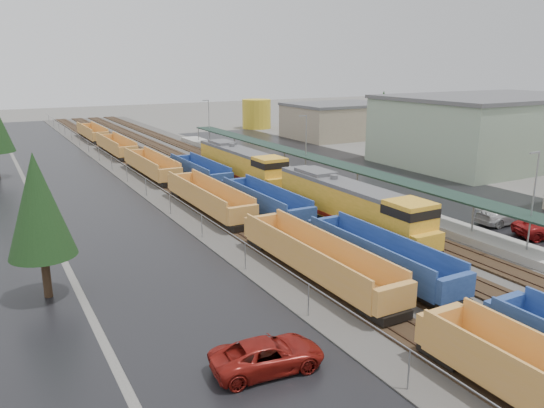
% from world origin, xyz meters
% --- Properties ---
extents(ballast_strip, '(20.00, 160.00, 0.08)m').
position_xyz_m(ballast_strip, '(0.00, 60.00, 0.04)').
color(ballast_strip, '#302D2B').
rests_on(ballast_strip, ground).
extents(trackbed, '(14.60, 160.00, 0.22)m').
position_xyz_m(trackbed, '(-0.00, 60.00, 0.16)').
color(trackbed, black).
rests_on(trackbed, ground).
extents(west_parking_lot, '(10.00, 160.00, 0.02)m').
position_xyz_m(west_parking_lot, '(-15.00, 60.00, 0.01)').
color(west_parking_lot, black).
rests_on(west_parking_lot, ground).
extents(east_commuter_lot, '(16.00, 100.00, 0.02)m').
position_xyz_m(east_commuter_lot, '(19.00, 50.00, 0.01)').
color(east_commuter_lot, black).
rests_on(east_commuter_lot, ground).
extents(station_platform, '(3.00, 80.00, 8.00)m').
position_xyz_m(station_platform, '(9.50, 50.01, 0.73)').
color(station_platform, '#9E9B93').
rests_on(station_platform, ground).
extents(chainlink_fence, '(0.08, 160.04, 2.02)m').
position_xyz_m(chainlink_fence, '(-9.50, 58.44, 1.61)').
color(chainlink_fence, gray).
rests_on(chainlink_fence, ground).
extents(industrial_buildings, '(32.52, 75.30, 9.50)m').
position_xyz_m(industrial_buildings, '(37.76, 45.85, 4.25)').
color(industrial_buildings, gray).
rests_on(industrial_buildings, ground).
extents(distant_hills, '(301.00, 140.00, 25.20)m').
position_xyz_m(distant_hills, '(44.79, 210.68, 0.00)').
color(distant_hills, '#4F5C47').
rests_on(distant_hills, ground).
extents(tree_west_near, '(3.96, 3.96, 9.00)m').
position_xyz_m(tree_west_near, '(-22.00, 30.00, 5.82)').
color(tree_west_near, '#332316').
rests_on(tree_west_near, ground).
extents(tree_east, '(4.40, 4.40, 10.00)m').
position_xyz_m(tree_east, '(28.00, 58.00, 6.47)').
color(tree_east, '#332316').
rests_on(tree_east, ground).
extents(locomotive_lead, '(2.93, 19.29, 4.37)m').
position_xyz_m(locomotive_lead, '(2.00, 31.18, 2.34)').
color(locomotive_lead, black).
rests_on(locomotive_lead, ground).
extents(locomotive_trail, '(2.93, 19.29, 4.37)m').
position_xyz_m(locomotive_trail, '(2.00, 52.18, 2.34)').
color(locomotive_trail, black).
rests_on(locomotive_trail, ground).
extents(well_string_yellow, '(2.81, 127.68, 2.49)m').
position_xyz_m(well_string_yellow, '(-6.00, 43.14, 1.23)').
color(well_string_yellow, gold).
rests_on(well_string_yellow, ground).
extents(well_string_blue, '(2.74, 79.18, 2.43)m').
position_xyz_m(well_string_blue, '(-2.00, 22.85, 1.20)').
color(well_string_blue, navy).
rests_on(well_string_blue, ground).
extents(storage_tank, '(6.22, 6.22, 6.22)m').
position_xyz_m(storage_tank, '(29.14, 100.56, 3.11)').
color(storage_tank, gold).
rests_on(storage_tank, ground).
extents(parked_car_west_c, '(3.07, 5.65, 1.50)m').
position_xyz_m(parked_car_west_c, '(-14.06, 16.45, 0.75)').
color(parked_car_west_c, maroon).
rests_on(parked_car_west_c, ground).
extents(parked_car_east_c, '(2.58, 5.66, 1.60)m').
position_xyz_m(parked_car_east_c, '(15.45, 26.62, 0.80)').
color(parked_car_east_c, beige).
rests_on(parked_car_east_c, ground).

